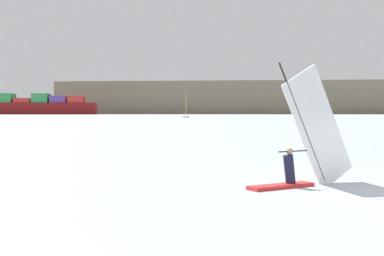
{
  "coord_description": "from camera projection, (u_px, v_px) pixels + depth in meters",
  "views": [
    {
      "loc": [
        -4.81,
        -16.15,
        2.4
      ],
      "look_at": [
        -7.07,
        8.42,
        1.66
      ],
      "focal_mm": 49.36,
      "sensor_mm": 36.0,
      "label": 1
    }
  ],
  "objects": [
    {
      "name": "cargo_ship",
      "position": [
        25.0,
        105.0,
        597.25
      ],
      "size": [
        161.81,
        61.47,
        42.03
      ],
      "rotation": [
        0.0,
        0.0,
        0.2
      ],
      "color": "maroon",
      "rests_on": "ground_plane"
    },
    {
      "name": "small_sailboat",
      "position": [
        186.0,
        115.0,
        237.97
      ],
      "size": [
        2.66,
        7.79,
        11.5
      ],
      "rotation": [
        0.0,
        0.0,
        4.75
      ],
      "color": "white",
      "rests_on": "ground_plane"
    },
    {
      "name": "windsurfer",
      "position": [
        303.0,
        150.0,
        17.16
      ],
      "size": [
        3.72,
        2.92,
        4.25
      ],
      "rotation": [
        0.0,
        0.0,
        3.79
      ],
      "color": "red",
      "rests_on": "ground_plane"
    }
  ]
}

